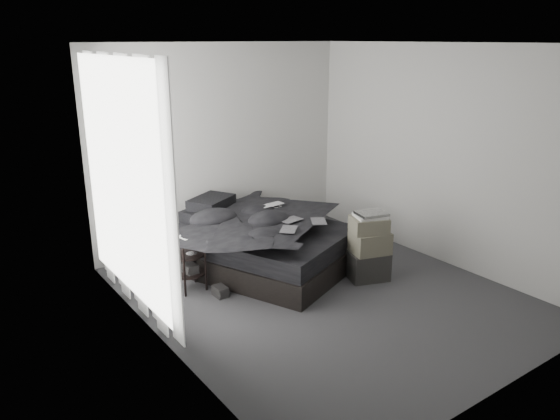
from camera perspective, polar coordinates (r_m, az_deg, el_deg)
floor at (r=5.98m, az=4.51°, el=-8.77°), size 3.60×4.20×0.01m
ceiling at (r=5.36m, az=5.20°, el=16.99°), size 3.60×4.20×0.01m
wall_back at (r=7.22m, az=-6.05°, el=6.71°), size 3.60×0.01×2.60m
wall_front at (r=4.23m, az=23.52°, el=-2.56°), size 3.60×0.01×2.60m
wall_left at (r=4.61m, az=-12.52°, el=0.15°), size 0.01×4.20×2.60m
wall_right at (r=6.81m, az=16.54°, el=5.42°), size 0.01×4.20×2.60m
window_left at (r=5.42m, az=-16.17°, el=3.01°), size 0.02×2.00×2.30m
curtain_left at (r=5.45m, az=-15.61°, el=2.38°), size 0.06×2.12×2.48m
bed at (r=6.60m, az=-1.99°, el=-4.80°), size 2.16×2.43×0.27m
mattress at (r=6.51m, az=-2.01°, el=-2.83°), size 2.09×2.35×0.21m
duvet at (r=6.41m, az=-1.67°, el=-1.04°), size 2.01×2.14×0.23m
pillow_lower at (r=6.86m, az=-7.63°, el=-0.35°), size 0.71×0.61×0.14m
pillow_upper at (r=6.86m, az=-7.19°, el=0.81°), size 0.68×0.61×0.13m
laptop at (r=6.72m, az=-0.62°, el=1.00°), size 0.34×0.23×0.03m
comic_a at (r=5.93m, az=0.92°, el=-1.37°), size 0.30×0.29×0.01m
comic_b at (r=6.24m, az=1.16°, el=-0.35°), size 0.28×0.21×0.01m
comic_c at (r=6.21m, az=4.07°, el=-0.44°), size 0.28×0.30×0.01m
side_stand at (r=6.03m, az=-9.45°, el=-5.50°), size 0.34×0.34×0.62m
papers at (r=5.92m, az=-9.49°, el=-2.71°), size 0.27×0.22×0.01m
floor_books at (r=5.93m, az=-6.26°, el=-8.41°), size 0.12×0.17×0.12m
box_lower at (r=6.35m, az=9.14°, el=-5.71°), size 0.53×0.47×0.32m
box_mid at (r=6.24m, az=9.38°, el=-3.34°), size 0.48×0.42×0.25m
box_upper at (r=6.17m, az=9.28°, el=-1.52°), size 0.48×0.44×0.17m
art_book_white at (r=6.14m, az=9.41°, el=-0.62°), size 0.40×0.36×0.03m
art_book_snake at (r=6.13m, az=9.54°, el=-0.36°), size 0.37×0.33×0.03m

